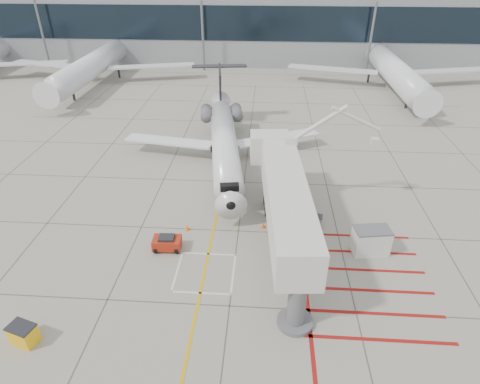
# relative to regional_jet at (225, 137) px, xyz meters

# --- Properties ---
(ground_plane) EXTENTS (260.00, 260.00, 0.00)m
(ground_plane) POSITION_rel_regional_jet_xyz_m (2.05, -14.31, -3.69)
(ground_plane) COLOR #9F9989
(ground_plane) RESTS_ON ground
(regional_jet) EXTENTS (26.13, 31.07, 7.38)m
(regional_jet) POSITION_rel_regional_jet_xyz_m (0.00, 0.00, 0.00)
(regional_jet) COLOR white
(regional_jet) RESTS_ON ground_plane
(jet_bridge) EXTENTS (10.38, 19.61, 7.60)m
(jet_bridge) POSITION_rel_regional_jet_xyz_m (5.67, -12.92, 0.11)
(jet_bridge) COLOR silver
(jet_bridge) RESTS_ON ground_plane
(pushback_tug) EXTENTS (2.15, 1.40, 1.22)m
(pushback_tug) POSITION_rel_regional_jet_xyz_m (-3.18, -12.89, -3.08)
(pushback_tug) COLOR #B02511
(pushback_tug) RESTS_ON ground_plane
(spill_bin) EXTENTS (1.69, 1.37, 1.27)m
(spill_bin) POSITION_rel_regional_jet_xyz_m (-9.54, -21.78, -3.06)
(spill_bin) COLOR yellow
(spill_bin) RESTS_ON ground_plane
(baggage_cart) EXTENTS (1.94, 1.57, 1.06)m
(baggage_cart) POSITION_rel_regional_jet_xyz_m (7.95, -9.08, -3.16)
(baggage_cart) COLOR #5D5E63
(baggage_cart) RESTS_ON ground_plane
(ground_power_unit) EXTENTS (2.80, 1.88, 2.06)m
(ground_power_unit) POSITION_rel_regional_jet_xyz_m (12.06, -12.19, -2.66)
(ground_power_unit) COLOR white
(ground_power_unit) RESTS_ON ground_plane
(cone_nose) EXTENTS (0.37, 0.37, 0.52)m
(cone_nose) POSITION_rel_regional_jet_xyz_m (-2.12, -10.43, -3.43)
(cone_nose) COLOR orange
(cone_nose) RESTS_ON ground_plane
(cone_side) EXTENTS (0.34, 0.34, 0.47)m
(cone_side) POSITION_rel_regional_jet_xyz_m (4.05, -9.70, -3.45)
(cone_side) COLOR #E84F0C
(cone_side) RESTS_ON ground_plane
(terminal_building) EXTENTS (180.00, 28.00, 14.00)m
(terminal_building) POSITION_rel_regional_jet_xyz_m (12.05, 55.69, 3.31)
(terminal_building) COLOR gray
(terminal_building) RESTS_ON ground_plane
(terminal_glass_band) EXTENTS (180.00, 0.10, 6.00)m
(terminal_glass_band) POSITION_rel_regional_jet_xyz_m (12.05, 41.64, 4.31)
(terminal_glass_band) COLOR black
(terminal_glass_band) RESTS_ON ground_plane
(bg_aircraft_b) EXTENTS (32.73, 36.37, 10.91)m
(bg_aircraft_b) POSITION_rel_regional_jet_xyz_m (-24.98, 31.69, 1.76)
(bg_aircraft_b) COLOR silver
(bg_aircraft_b) RESTS_ON ground_plane
(bg_aircraft_c) EXTENTS (33.05, 36.72, 11.02)m
(bg_aircraft_c) POSITION_rel_regional_jet_xyz_m (23.96, 31.69, 1.82)
(bg_aircraft_c) COLOR silver
(bg_aircraft_c) RESTS_ON ground_plane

